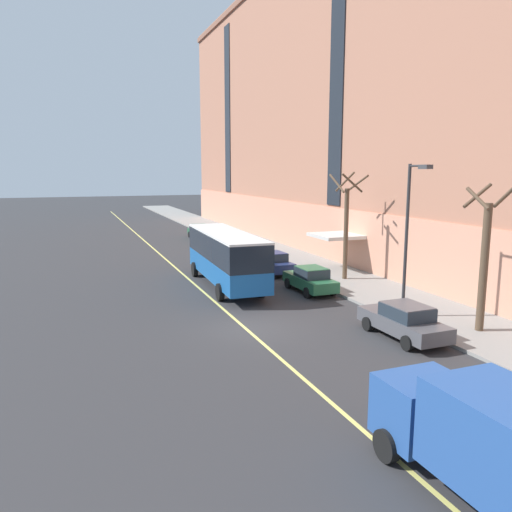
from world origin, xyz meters
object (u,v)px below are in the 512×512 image
object	(u,v)px
parked_car_green_0	(200,232)
parked_car_darkgray_2	(404,321)
city_bus	(226,255)
parked_car_green_6	(220,239)
street_lamp	(410,226)
box_truck	(507,448)
street_tree_far_uptown	(346,224)
parked_car_navy_7	(271,263)
street_tree_mid_block	(484,258)
parked_car_green_4	(310,279)
parked_car_black_3	(238,248)

from	to	relation	value
parked_car_green_0	parked_car_darkgray_2	world-z (taller)	same
parked_car_darkgray_2	city_bus	bearing A→B (deg)	109.57
parked_car_green_6	street_lamp	xyz separation A→B (m)	(1.65, -26.26, 3.88)
box_truck	street_tree_far_uptown	world-z (taller)	street_tree_far_uptown
parked_car_darkgray_2	parked_car_navy_7	bearing A→B (deg)	90.08
parked_car_navy_7	street_lamp	world-z (taller)	street_lamp
parked_car_navy_7	street_tree_mid_block	world-z (taller)	street_tree_mid_block
street_lamp	parked_car_green_6	bearing A→B (deg)	93.60
parked_car_green_4	parked_car_green_0	bearing A→B (deg)	90.25
parked_car_black_3	street_tree_mid_block	world-z (taller)	street_tree_mid_block
parked_car_green_0	street_tree_mid_block	distance (m)	35.88
parked_car_green_0	parked_car_black_3	xyz separation A→B (m)	(0.04, -12.46, -0.00)
street_tree_far_uptown	parked_car_green_4	bearing A→B (deg)	-150.88
parked_car_darkgray_2	street_lamp	size ratio (longest dim) A/B	0.61
parked_car_black_3	parked_car_green_6	world-z (taller)	same
parked_car_black_3	box_truck	xyz separation A→B (m)	(-5.20, -32.75, 0.79)
parked_car_green_0	parked_car_black_3	size ratio (longest dim) A/B	1.00
city_bus	parked_car_green_4	xyz separation A→B (m)	(4.35, -3.17, -1.25)
city_bus	parked_car_green_4	size ratio (longest dim) A/B	2.55
street_tree_mid_block	street_tree_far_uptown	xyz separation A→B (m)	(0.01, 11.70, 0.35)
parked_car_green_0	street_tree_far_uptown	size ratio (longest dim) A/B	0.67
parked_car_navy_7	street_tree_mid_block	size ratio (longest dim) A/B	0.67
parked_car_green_0	parked_car_navy_7	bearing A→B (deg)	-89.77
city_bus	parked_car_darkgray_2	size ratio (longest dim) A/B	2.40
street_lamp	parked_car_black_3	bearing A→B (deg)	95.20
city_bus	parked_car_green_0	world-z (taller)	city_bus
street_tree_mid_block	street_tree_far_uptown	world-z (taller)	street_tree_far_uptown
parked_car_green_4	parked_car_black_3	bearing A→B (deg)	90.32
parked_car_navy_7	street_tree_mid_block	xyz separation A→B (m)	(3.63, -15.72, 2.69)
street_tree_mid_block	city_bus	bearing A→B (deg)	121.70
parked_car_darkgray_2	box_truck	distance (m)	11.60
parked_car_green_0	parked_car_navy_7	world-z (taller)	same
parked_car_green_0	street_tree_far_uptown	xyz separation A→B (m)	(3.72, -23.88, 3.04)
parked_car_darkgray_2	box_truck	xyz separation A→B (m)	(-5.26, -10.30, 0.79)
parked_car_green_6	parked_car_green_0	bearing A→B (deg)	92.05
parked_car_green_6	box_truck	distance (m)	39.15
parked_car_darkgray_2	street_tree_mid_block	size ratio (longest dim) A/B	0.69
parked_car_darkgray_2	box_truck	size ratio (longest dim) A/B	0.68
parked_car_black_3	parked_car_green_4	distance (m)	13.43
parked_car_green_6	street_tree_far_uptown	size ratio (longest dim) A/B	0.63
parked_car_black_3	street_tree_far_uptown	distance (m)	12.38
street_tree_far_uptown	parked_car_green_0	bearing A→B (deg)	98.86
parked_car_darkgray_2	street_tree_mid_block	world-z (taller)	street_tree_mid_block
parked_car_green_0	box_truck	xyz separation A→B (m)	(-5.16, -45.22, 0.79)
parked_car_green_6	street_tree_far_uptown	bearing A→B (deg)	-78.68
street_tree_mid_block	street_tree_far_uptown	distance (m)	11.71
parked_car_green_0	box_truck	distance (m)	45.52
parked_car_green_6	parked_car_navy_7	world-z (taller)	same
parked_car_green_6	street_tree_mid_block	size ratio (longest dim) A/B	0.67
parked_car_darkgray_2	street_tree_far_uptown	xyz separation A→B (m)	(3.62, 11.04, 3.05)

